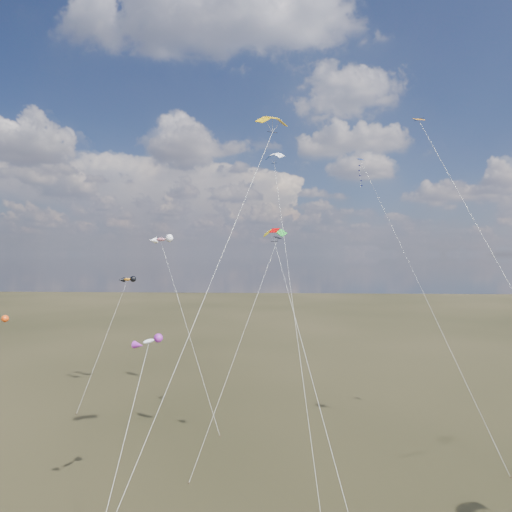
{
  "coord_description": "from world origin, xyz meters",
  "views": [
    {
      "loc": [
        2.72,
        -27.07,
        19.13
      ],
      "look_at": [
        0.0,
        18.0,
        19.0
      ],
      "focal_mm": 32.0,
      "sensor_mm": 36.0,
      "label": 1
    }
  ],
  "objects": [
    {
      "name": "diamond_navy_tall",
      "position": [
        14.43,
        36.21,
        28.05
      ],
      "size": [
        9.13,
        25.97,
        32.91
      ],
      "color": "navy",
      "rests_on": "ground"
    },
    {
      "name": "diamond_black_mid",
      "position": [
        -0.06,
        18.66,
        14.74
      ],
      "size": [
        7.87,
        12.23,
        21.11
      ],
      "color": "black",
      "rests_on": "ground"
    },
    {
      "name": "diamond_orange_center",
      "position": [
        15.3,
        1.23,
        19.31
      ],
      "size": [
        6.05,
        23.81,
        29.94
      ],
      "color": "orange",
      "rests_on": "ground"
    },
    {
      "name": "parafoil_yellow",
      "position": [
        1.79,
        9.7,
        30.07
      ],
      "size": [
        11.53,
        15.88,
        30.84
      ],
      "color": "#E1A903",
      "rests_on": "ground"
    },
    {
      "name": "parafoil_blue_white",
      "position": [
        1.6,
        28.76,
        31.29
      ],
      "size": [
        5.32,
        23.57,
        32.09
      ],
      "color": "blue",
      "rests_on": "ground"
    },
    {
      "name": "parafoil_tricolor",
      "position": [
        1.91,
        15.29,
        21.26
      ],
      "size": [
        7.07,
        18.23,
        21.95
      ],
      "color": "#D4BC03",
      "rests_on": "ground"
    },
    {
      "name": "novelty_orange_black",
      "position": [
        -18.93,
        34.79,
        15.63
      ],
      "size": [
        4.5,
        9.97,
        16.18
      ],
      "color": "orange",
      "rests_on": "ground"
    },
    {
      "name": "novelty_white_purple",
      "position": [
        -7.5,
        6.88,
        12.5
      ],
      "size": [
        1.89,
        10.02,
        12.93
      ],
      "color": "silver",
      "rests_on": "ground"
    },
    {
      "name": "novelty_redwhite_stripe",
      "position": [
        -13.79,
        33.56,
        21.12
      ],
      "size": [
        11.65,
        14.51,
        21.81
      ],
      "color": "red",
      "rests_on": "ground"
    }
  ]
}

